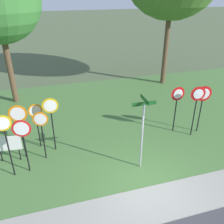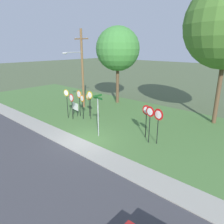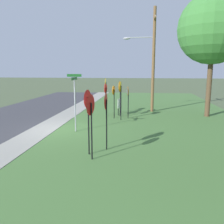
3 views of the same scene
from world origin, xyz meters
TOP-DOWN VIEW (x-y plane):
  - ground_plane at (0.00, 0.00)m, footprint 160.00×160.00m
  - road_asphalt at (0.00, -4.80)m, footprint 44.00×6.40m
  - sidewalk_strip at (0.00, -0.80)m, footprint 44.00×1.60m
  - grass_median at (0.00, 6.00)m, footprint 44.00×12.00m
  - stop_sign_near_left at (-4.41, 3.27)m, footprint 0.75×0.13m
  - stop_sign_near_right at (-3.76, 3.91)m, footprint 0.61×0.14m
  - stop_sign_far_left at (-3.56, 2.92)m, footprint 0.63×0.14m
  - stop_sign_far_center at (-4.26, 2.25)m, footprint 0.72×0.13m
  - stop_sign_far_right at (-3.09, 3.45)m, footprint 0.70×0.10m
  - stop_sign_center_tall at (-4.84, 2.15)m, footprint 0.64×0.11m
  - yield_sign_near_left at (3.71, 2.74)m, footprint 0.73×0.16m
  - yield_sign_near_right at (4.23, 2.97)m, footprint 0.79×0.18m
  - yield_sign_far_left at (3.03, 3.37)m, footprint 0.72×0.10m
  - street_name_post at (0.25, 1.21)m, footprint 0.96×0.82m
  - utility_pole at (-6.70, 5.56)m, footprint 2.10×2.57m
  - notice_board at (-5.02, 3.20)m, footprint 1.09×0.19m
  - oak_tree_left at (-5.16, 9.73)m, footprint 4.94×4.94m

SIDE VIEW (x-z plane):
  - ground_plane at x=0.00m, z-range 0.00..0.00m
  - road_asphalt at x=0.00m, z-range 0.00..0.01m
  - grass_median at x=0.00m, z-range 0.00..0.04m
  - sidewalk_strip at x=0.00m, z-range 0.00..0.06m
  - notice_board at x=-5.02m, z-range 0.25..1.50m
  - stop_sign_near_right at x=-3.76m, z-range 0.52..2.77m
  - stop_sign_far_left at x=-3.56m, z-range 0.54..2.86m
  - stop_sign_far_center at x=-4.26m, z-range 0.59..3.01m
  - yield_sign_far_left at x=3.03m, z-range 0.65..3.14m
  - stop_sign_near_left at x=-4.41m, z-range 0.63..3.21m
  - street_name_post at x=0.25m, z-range 0.33..3.53m
  - yield_sign_near_right at x=4.23m, z-range 0.68..3.23m
  - stop_sign_far_right at x=-3.09m, z-range 0.64..3.28m
  - stop_sign_center_tall at x=-4.84m, z-range 0.63..3.40m
  - yield_sign_near_left at x=3.71m, z-range 0.70..3.37m
  - utility_pole at x=-6.70m, z-range 0.39..8.62m
  - oak_tree_left at x=-5.16m, z-range 1.91..10.62m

